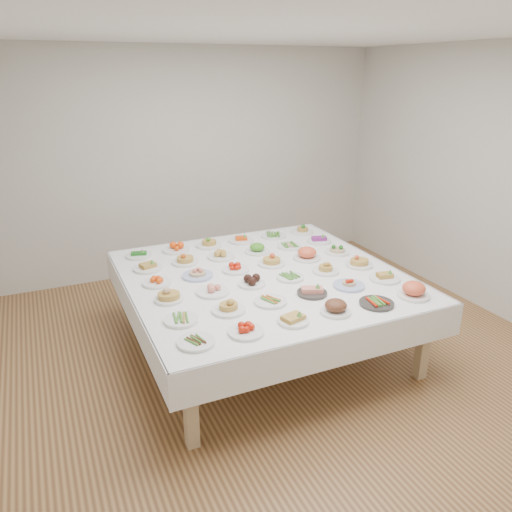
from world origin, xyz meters
name	(u,v)px	position (x,y,z in m)	size (l,w,h in m)	color
room_envelope	(287,159)	(0.00, 0.00, 1.83)	(5.02, 5.02, 2.81)	#A07442
display_table	(263,281)	(-0.11, 0.21, 0.69)	(2.44, 2.44, 0.75)	white
dish_0	(196,341)	(-1.05, -0.72, 0.77)	(0.26, 0.26, 0.05)	silver
dish_1	(246,328)	(-0.68, -0.73, 0.80)	(0.26, 0.26, 0.11)	silver
dish_2	(293,317)	(-0.29, -0.72, 0.79)	(0.23, 0.23, 0.11)	silver
dish_3	(336,306)	(0.07, -0.72, 0.81)	(0.23, 0.23, 0.13)	silver
dish_4	(377,301)	(0.45, -0.74, 0.78)	(0.27, 0.27, 0.06)	#2F2C29
dish_5	(414,289)	(0.82, -0.74, 0.82)	(0.26, 0.26, 0.15)	silver
dish_6	(181,318)	(-1.05, -0.36, 0.77)	(0.25, 0.25, 0.06)	silver
dish_7	(229,304)	(-0.67, -0.36, 0.82)	(0.26, 0.26, 0.14)	silver
dish_8	(271,300)	(-0.30, -0.36, 0.77)	(0.26, 0.26, 0.06)	silver
dish_9	(312,289)	(0.08, -0.35, 0.80)	(0.25, 0.25, 0.11)	#2F2C29
dish_10	(349,281)	(0.45, -0.35, 0.80)	(0.27, 0.27, 0.12)	#4C66B2
dish_11	(385,275)	(0.83, -0.35, 0.80)	(0.27, 0.27, 0.11)	silver
dish_12	(169,293)	(-1.04, 0.03, 0.82)	(0.23, 0.23, 0.14)	silver
dish_13	(213,289)	(-0.67, 0.01, 0.79)	(0.27, 0.27, 0.10)	silver
dish_14	(252,280)	(-0.30, 0.03, 0.80)	(0.23, 0.23, 0.11)	silver
dish_15	(290,276)	(0.07, 0.02, 0.77)	(0.24, 0.24, 0.05)	silver
dish_16	(326,267)	(0.44, 0.02, 0.80)	(0.24, 0.24, 0.12)	silver
dish_17	(359,259)	(0.82, 0.02, 0.82)	(0.25, 0.25, 0.15)	silver
dish_18	(157,279)	(-1.05, 0.39, 0.80)	(0.25, 0.25, 0.11)	silver
dish_19	(197,270)	(-0.67, 0.40, 0.81)	(0.27, 0.27, 0.14)	#4C66B2
dish_20	(236,267)	(-0.30, 0.39, 0.79)	(0.25, 0.25, 0.09)	silver
dish_21	(272,257)	(0.07, 0.39, 0.83)	(0.27, 0.26, 0.17)	silver
dish_22	(307,251)	(0.46, 0.39, 0.83)	(0.27, 0.27, 0.17)	silver
dish_23	(337,247)	(0.82, 0.41, 0.82)	(0.24, 0.24, 0.14)	silver
dish_24	(148,264)	(-1.04, 0.76, 0.80)	(0.27, 0.27, 0.12)	silver
dish_25	(185,258)	(-0.68, 0.77, 0.81)	(0.25, 0.25, 0.13)	silver
dish_26	(221,254)	(-0.31, 0.77, 0.79)	(0.27, 0.27, 0.11)	silver
dish_27	(257,247)	(0.08, 0.76, 0.81)	(0.25, 0.25, 0.13)	silver
dish_28	(289,245)	(0.46, 0.76, 0.78)	(0.25, 0.25, 0.06)	silver
dish_29	(319,239)	(0.83, 0.78, 0.79)	(0.25, 0.25, 0.11)	silver
dish_30	(139,253)	(-1.05, 1.14, 0.79)	(0.25, 0.25, 0.10)	silver
dish_31	(176,246)	(-0.66, 1.15, 0.81)	(0.27, 0.27, 0.12)	silver
dish_32	(209,241)	(-0.30, 1.14, 0.81)	(0.26, 0.26, 0.14)	silver
dish_33	(241,238)	(0.07, 1.15, 0.79)	(0.27, 0.27, 0.11)	silver
dish_34	(273,235)	(0.46, 1.15, 0.78)	(0.30, 0.28, 0.06)	silver
dish_35	(302,228)	(0.83, 1.14, 0.80)	(0.25, 0.25, 0.13)	silver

